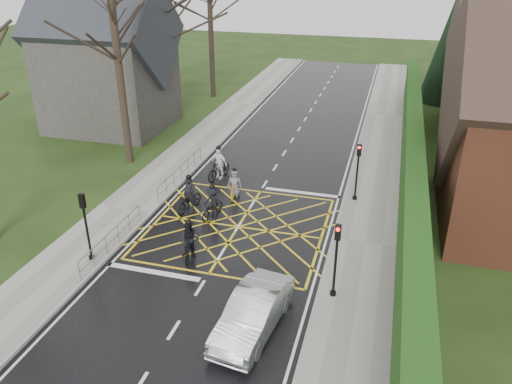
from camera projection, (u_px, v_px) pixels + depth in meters
The scene contains 22 objects.
ground at pixel (238, 227), 23.90m from camera, with size 120.00×120.00×0.00m, color black.
road at pixel (238, 227), 23.90m from camera, with size 9.00×80.00×0.01m, color black.
sidewalk_right at pixel (365, 243), 22.41m from camera, with size 3.00×80.00×0.15m, color gray.
sidewalk_left at pixel (126, 210), 25.32m from camera, with size 3.00×80.00×0.15m, color gray.
stone_wall at pixel (407, 187), 27.06m from camera, with size 0.50×38.00×0.70m, color slate.
hedge at pixel (412, 157), 26.30m from camera, with size 0.90×38.00×2.80m, color #173A0F.
conifer at pixel (453, 42), 41.62m from camera, with size 4.60×4.60×10.00m.
church at pixel (106, 60), 35.41m from camera, with size 8.80×7.80×11.00m.
tree_near at pixel (115, 30), 27.81m from camera, with size 9.24×9.24×11.44m.
tree_mid at pixel (160, 3), 34.66m from camera, with size 10.08×10.08×12.48m.
tree_far at pixel (210, 12), 42.05m from camera, with size 8.40×8.40×10.40m.
railing_south at pixel (112, 236), 21.66m from camera, with size 0.05×5.04×1.03m.
railing_north at pixel (181, 170), 28.15m from camera, with size 0.05×6.04×1.03m.
traffic_light_ne at pixel (357, 173), 25.57m from camera, with size 0.24×0.31×3.21m.
traffic_light_se at pixel (336, 261), 18.30m from camera, with size 0.24×0.31×3.21m.
traffic_light_sw at pixel (87, 228), 20.52m from camera, with size 0.24×0.31×3.21m.
cyclist_rear at pixel (189, 199), 25.21m from camera, with size 1.14×2.10×1.93m.
cyclist_back at pixel (190, 243), 21.25m from camera, with size 0.92×1.89×1.83m.
cyclist_mid at pixel (213, 205), 24.54m from camera, with size 1.14×1.88×1.73m.
cyclist_front at pixel (219, 167), 28.63m from camera, with size 1.17×2.09×2.02m.
cyclist_lead at pixel (234, 187), 26.62m from camera, with size 0.86×1.76×1.64m.
car at pixel (253, 313), 17.14m from camera, with size 1.53×4.37×1.44m, color silver.
Camera 1 is at (6.42, -19.76, 11.97)m, focal length 35.00 mm.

